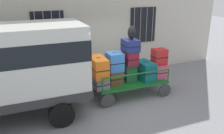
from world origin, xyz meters
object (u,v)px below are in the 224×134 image
suitcase_left_middle (98,67)px  suitcase_left_bottom (99,81)px  luggage_cart (130,84)px  suitcase_midleft_bottom (115,77)px  suitcase_center_middle (130,57)px  suitcase_midleft_middle (115,62)px  suitcase_midright_bottom (145,70)px  suitcase_center_top (130,45)px  suitcase_right_bottom (159,70)px  suitcase_center_bottom (131,73)px  suitcase_right_middle (159,56)px  backpack (132,33)px

suitcase_left_middle → suitcase_left_bottom: bearing=90.0°
luggage_cart → suitcase_midleft_bottom: bearing=-178.0°
suitcase_left_bottom → suitcase_center_middle: 1.32m
suitcase_midleft_middle → suitcase_center_middle: size_ratio=0.96×
suitcase_left_middle → suitcase_midright_bottom: bearing=1.2°
suitcase_center_top → suitcase_right_bottom: size_ratio=0.90×
luggage_cart → suitcase_center_bottom: bearing=-90.0°
suitcase_midleft_middle → suitcase_right_middle: bearing=0.7°
luggage_cart → suitcase_left_bottom: bearing=-179.1°
luggage_cart → suitcase_left_bottom: suitcase_left_bottom is taller
suitcase_right_bottom → suitcase_left_middle: bearing=-179.3°
luggage_cart → suitcase_midright_bottom: (0.57, 0.00, 0.40)m
suitcase_left_bottom → luggage_cart: bearing=0.9°
suitcase_left_middle → suitcase_right_bottom: (2.29, 0.03, -0.44)m
suitcase_center_top → backpack: backpack is taller
suitcase_left_bottom → suitcase_center_bottom: suitcase_center_bottom is taller
suitcase_left_middle → backpack: size_ratio=2.04×
suitcase_center_bottom → suitcase_center_middle: size_ratio=0.99×
suitcase_midleft_middle → suitcase_center_bottom: bearing=-4.2°
suitcase_midleft_bottom → suitcase_left_middle: bearing=-178.6°
backpack → luggage_cart: bearing=-166.1°
suitcase_right_bottom → suitcase_center_middle: bearing=177.7°
suitcase_center_bottom → suitcase_center_top: size_ratio=1.09×
suitcase_midleft_middle → suitcase_right_bottom: 1.80m
suitcase_midleft_middle → suitcase_right_bottom: (1.72, -0.02, -0.53)m
suitcase_right_bottom → suitcase_right_middle: 0.51m
suitcase_midright_bottom → suitcase_center_bottom: bearing=-176.7°
suitcase_center_bottom → suitcase_right_middle: 1.23m
suitcase_center_middle → suitcase_right_bottom: suitcase_center_middle is taller
suitcase_midleft_middle → suitcase_midright_bottom: bearing=-0.5°
suitcase_left_middle → suitcase_center_top: bearing=3.0°
suitcase_right_bottom → backpack: 1.83m
suitcase_left_middle → suitcase_center_top: 1.29m
suitcase_midleft_middle → suitcase_center_top: suitcase_center_top is taller
suitcase_center_top → suitcase_midright_bottom: bearing=-2.5°
suitcase_left_bottom → suitcase_right_bottom: 2.29m
suitcase_left_bottom → suitcase_left_middle: size_ratio=0.96×
suitcase_center_top → suitcase_right_bottom: suitcase_center_top is taller
suitcase_midright_bottom → suitcase_right_bottom: suitcase_midright_bottom is taller
suitcase_left_middle → suitcase_center_middle: 1.16m
luggage_cart → suitcase_midright_bottom: 0.70m
suitcase_midleft_bottom → suitcase_midright_bottom: (1.15, 0.02, 0.08)m
suitcase_left_middle → backpack: bearing=1.9°
suitcase_midright_bottom → backpack: 1.47m
suitcase_left_bottom → suitcase_center_middle: size_ratio=1.36×
suitcase_midleft_middle → suitcase_right_bottom: suitcase_midleft_middle is taller
luggage_cart → suitcase_midleft_bottom: size_ratio=5.42×
suitcase_center_bottom → luggage_cart: bearing=90.0°
suitcase_center_bottom → suitcase_left_middle: bearing=-179.9°
suitcase_midleft_bottom → suitcase_right_middle: bearing=1.7°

